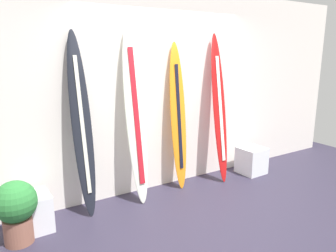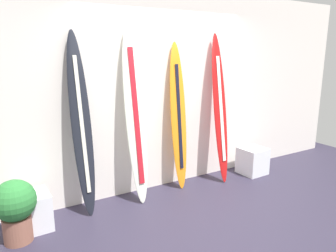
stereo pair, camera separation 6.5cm
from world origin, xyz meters
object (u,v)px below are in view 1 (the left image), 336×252
at_px(surfboard_crimson, 219,110).
at_px(surfboard_sunset, 178,117).
at_px(surfboard_charcoal, 82,125).
at_px(surfboard_ivory, 135,116).
at_px(display_block_left, 32,213).
at_px(display_block_center, 251,160).
at_px(potted_plant, 16,208).

bearing_deg(surfboard_crimson, surfboard_sunset, 172.51).
bearing_deg(surfboard_charcoal, surfboard_ivory, -0.31).
height_order(display_block_left, display_block_center, display_block_center).
xyz_separation_m(surfboard_charcoal, display_block_left, (-0.64, -0.10, -0.89)).
bearing_deg(potted_plant, surfboard_sunset, 8.82).
bearing_deg(surfboard_sunset, surfboard_charcoal, -177.51).
bearing_deg(surfboard_sunset, surfboard_crimson, -7.49).
xyz_separation_m(surfboard_charcoal, potted_plant, (-0.80, -0.28, -0.71)).
relative_size(surfboard_charcoal, display_block_left, 5.32).
bearing_deg(surfboard_crimson, potted_plant, -175.00).
distance_m(surfboard_charcoal, surfboard_crimson, 2.07).
bearing_deg(surfboard_sunset, potted_plant, -171.18).
relative_size(display_block_left, display_block_center, 0.97).
distance_m(surfboard_sunset, surfboard_crimson, 0.69).
xyz_separation_m(display_block_left, potted_plant, (-0.17, -0.18, 0.18)).
xyz_separation_m(surfboard_sunset, potted_plant, (-2.20, -0.34, -0.65)).
distance_m(display_block_center, potted_plant, 3.52).
height_order(surfboard_charcoal, display_block_left, surfboard_charcoal).
distance_m(display_block_left, display_block_center, 3.35).
relative_size(surfboard_charcoal, surfboard_sunset, 1.06).
bearing_deg(display_block_center, surfboard_charcoal, 177.23).
bearing_deg(surfboard_charcoal, surfboard_sunset, 2.49).
height_order(surfboard_charcoal, surfboard_sunset, surfboard_charcoal).
height_order(surfboard_ivory, surfboard_crimson, surfboard_ivory).
distance_m(display_block_left, potted_plant, 0.31).
relative_size(surfboard_charcoal, surfboard_crimson, 0.99).
height_order(display_block_center, potted_plant, potted_plant).
height_order(surfboard_charcoal, display_block_center, surfboard_charcoal).
xyz_separation_m(surfboard_charcoal, surfboard_ivory, (0.70, -0.00, 0.04)).
distance_m(surfboard_ivory, display_block_left, 1.63).
bearing_deg(display_block_center, display_block_left, 179.45).
height_order(surfboard_crimson, display_block_left, surfboard_crimson).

